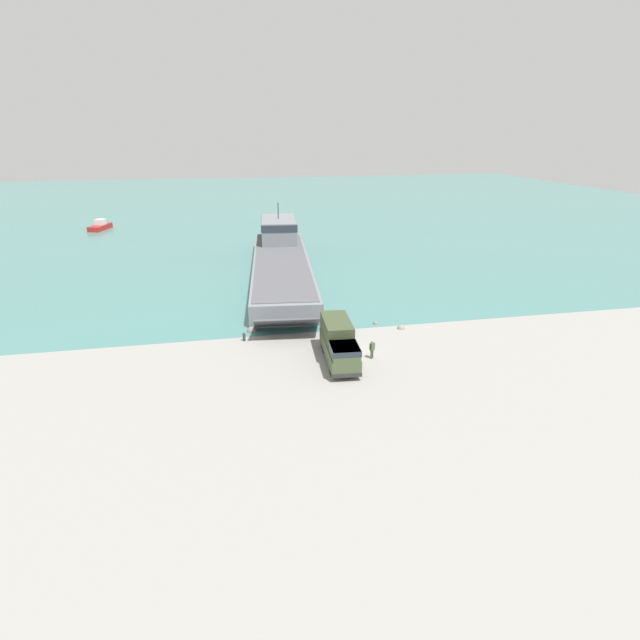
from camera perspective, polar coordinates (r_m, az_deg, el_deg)
name	(u,v)px	position (r m, az deg, el deg)	size (l,w,h in m)	color
ground_plane	(353,354)	(43.55, 3.78, -3.84)	(240.00, 240.00, 0.00)	gray
water_surface	(259,206)	(135.43, -7.02, 12.81)	(240.00, 180.00, 0.01)	#477F7A
landing_craft	(281,256)	(69.85, -4.53, 7.28)	(11.09, 41.59, 8.04)	gray
military_truck	(339,343)	(41.55, 2.18, -2.60)	(2.88, 7.81, 3.22)	#475638
soldier_on_ramp	(372,348)	(42.40, 5.98, -3.22)	(0.50, 0.43, 1.64)	#475638
moored_boat_a	(100,226)	(109.50, -23.83, 9.77)	(3.86, 6.31, 2.01)	#B22323
mooring_bollard	(244,336)	(46.43, -8.67, -1.87)	(0.29, 0.29, 0.79)	#333338
shoreline_rock_a	(401,328)	(49.57, 9.23, -0.96)	(0.76, 0.76, 0.76)	gray
shoreline_rock_b	(252,331)	(48.66, -7.80, -1.30)	(0.95, 0.95, 0.95)	gray
shoreline_rock_c	(376,324)	(50.43, 6.37, -0.43)	(0.54, 0.54, 0.54)	gray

